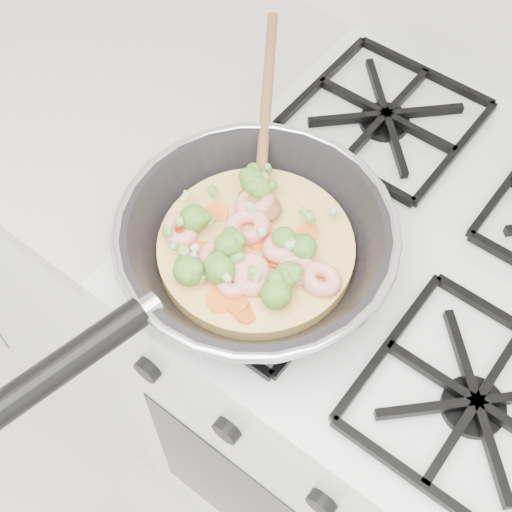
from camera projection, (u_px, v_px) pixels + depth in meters
The scene contains 3 objects.
stove at pixel (373, 386), 1.24m from camera, with size 0.60×0.60×0.92m.
counter_left at pixel (60, 176), 1.52m from camera, with size 1.00×0.60×0.90m.
skillet at pixel (252, 244), 0.81m from camera, with size 0.36×0.62×0.09m.
Camera 1 is at (0.13, 1.19, 1.63)m, focal length 49.28 mm.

